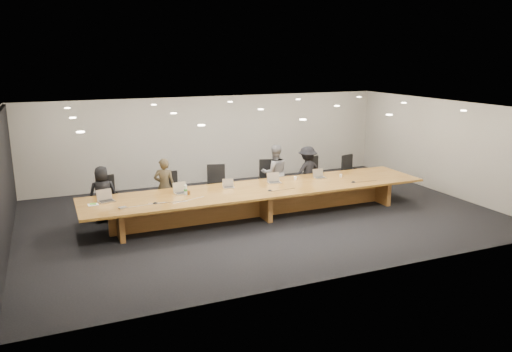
{
  "coord_description": "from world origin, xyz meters",
  "views": [
    {
      "loc": [
        -4.95,
        -11.36,
        4.08
      ],
      "look_at": [
        0.0,
        0.3,
        1.0
      ],
      "focal_mm": 35.0,
      "sensor_mm": 36.0,
      "label": 1
    }
  ],
  "objects_px": {
    "person_c": "(275,173)",
    "water_bottle": "(186,190)",
    "chair_mid_right": "(269,180)",
    "person_d": "(307,172)",
    "chair_left": "(173,192)",
    "mic_left": "(155,203)",
    "laptop_e": "(320,174)",
    "paper_cup_near": "(295,178)",
    "chair_mid_left": "(217,186)",
    "mic_center": "(270,190)",
    "laptop_c": "(229,183)",
    "chair_far_left": "(109,197)",
    "amber_mug": "(189,193)",
    "person_b": "(164,186)",
    "chair_far_right": "(352,172)",
    "person_a": "(103,194)",
    "paper_cup_far": "(341,176)",
    "conference_table": "(261,197)",
    "chair_right": "(316,176)",
    "av_box": "(123,208)",
    "mic_right": "(353,182)",
    "laptop_d": "(274,178)",
    "laptop_a": "(106,196)",
    "laptop_b": "(182,188)"
  },
  "relations": [
    {
      "from": "chair_left",
      "to": "mic_center",
      "type": "relative_size",
      "value": 9.2
    },
    {
      "from": "laptop_e",
      "to": "paper_cup_near",
      "type": "bearing_deg",
      "value": 174.51
    },
    {
      "from": "chair_mid_left",
      "to": "paper_cup_far",
      "type": "height_order",
      "value": "chair_mid_left"
    },
    {
      "from": "amber_mug",
      "to": "chair_mid_right",
      "type": "bearing_deg",
      "value": 21.72
    },
    {
      "from": "person_c",
      "to": "laptop_c",
      "type": "height_order",
      "value": "person_c"
    },
    {
      "from": "laptop_a",
      "to": "mic_right",
      "type": "xyz_separation_m",
      "value": [
        6.33,
        -0.72,
        -0.13
      ]
    },
    {
      "from": "chair_left",
      "to": "paper_cup_near",
      "type": "bearing_deg",
      "value": -21.9
    },
    {
      "from": "water_bottle",
      "to": "chair_left",
      "type": "bearing_deg",
      "value": 94.0
    },
    {
      "from": "laptop_c",
      "to": "paper_cup_near",
      "type": "height_order",
      "value": "laptop_c"
    },
    {
      "from": "chair_mid_right",
      "to": "paper_cup_far",
      "type": "xyz_separation_m",
      "value": [
        1.75,
        -1.0,
        0.2
      ]
    },
    {
      "from": "laptop_b",
      "to": "mic_right",
      "type": "relative_size",
      "value": 2.63
    },
    {
      "from": "chair_far_right",
      "to": "person_d",
      "type": "height_order",
      "value": "person_d"
    },
    {
      "from": "chair_far_left",
      "to": "amber_mug",
      "type": "bearing_deg",
      "value": -43.03
    },
    {
      "from": "chair_right",
      "to": "av_box",
      "type": "xyz_separation_m",
      "value": [
        -5.88,
        -1.62,
        0.19
      ]
    },
    {
      "from": "chair_right",
      "to": "av_box",
      "type": "bearing_deg",
      "value": -175.65
    },
    {
      "from": "chair_far_right",
      "to": "mic_center",
      "type": "height_order",
      "value": "chair_far_right"
    },
    {
      "from": "person_c",
      "to": "water_bottle",
      "type": "relative_size",
      "value": 6.51
    },
    {
      "from": "person_d",
      "to": "mic_center",
      "type": "distance_m",
      "value": 2.39
    },
    {
      "from": "amber_mug",
      "to": "mic_right",
      "type": "height_order",
      "value": "amber_mug"
    },
    {
      "from": "chair_mid_right",
      "to": "person_c",
      "type": "relative_size",
      "value": 0.74
    },
    {
      "from": "chair_far_left",
      "to": "person_a",
      "type": "xyz_separation_m",
      "value": [
        -0.14,
        -0.12,
        0.14
      ]
    },
    {
      "from": "mic_left",
      "to": "person_c",
      "type": "bearing_deg",
      "value": 21.72
    },
    {
      "from": "chair_far_left",
      "to": "chair_mid_left",
      "type": "relative_size",
      "value": 0.94
    },
    {
      "from": "paper_cup_far",
      "to": "chair_far_right",
      "type": "bearing_deg",
      "value": 44.72
    },
    {
      "from": "chair_mid_right",
      "to": "person_d",
      "type": "relative_size",
      "value": 0.79
    },
    {
      "from": "laptop_c",
      "to": "paper_cup_far",
      "type": "height_order",
      "value": "laptop_c"
    },
    {
      "from": "laptop_c",
      "to": "chair_left",
      "type": "bearing_deg",
      "value": 156.93
    },
    {
      "from": "laptop_a",
      "to": "laptop_e",
      "type": "bearing_deg",
      "value": -12.65
    },
    {
      "from": "person_b",
      "to": "mic_left",
      "type": "height_order",
      "value": "person_b"
    },
    {
      "from": "laptop_b",
      "to": "laptop_e",
      "type": "relative_size",
      "value": 1.1
    },
    {
      "from": "chair_mid_left",
      "to": "laptop_e",
      "type": "relative_size",
      "value": 3.7
    },
    {
      "from": "conference_table",
      "to": "person_c",
      "type": "relative_size",
      "value": 5.57
    },
    {
      "from": "chair_far_left",
      "to": "chair_mid_left",
      "type": "xyz_separation_m",
      "value": [
        2.85,
        -0.15,
        0.03
      ]
    },
    {
      "from": "conference_table",
      "to": "mic_right",
      "type": "bearing_deg",
      "value": -9.99
    },
    {
      "from": "chair_mid_left",
      "to": "mic_left",
      "type": "height_order",
      "value": "chair_mid_left"
    },
    {
      "from": "mic_right",
      "to": "laptop_d",
      "type": "bearing_deg",
      "value": 158.37
    },
    {
      "from": "chair_right",
      "to": "av_box",
      "type": "distance_m",
      "value": 6.1
    },
    {
      "from": "paper_cup_near",
      "to": "mic_center",
      "type": "distance_m",
      "value": 1.34
    },
    {
      "from": "mic_left",
      "to": "laptop_a",
      "type": "bearing_deg",
      "value": 149.92
    },
    {
      "from": "water_bottle",
      "to": "mic_left",
      "type": "height_order",
      "value": "water_bottle"
    },
    {
      "from": "av_box",
      "to": "laptop_a",
      "type": "bearing_deg",
      "value": 94.3
    },
    {
      "from": "laptop_b",
      "to": "person_d",
      "type": "bearing_deg",
      "value": 2.58
    },
    {
      "from": "chair_mid_right",
      "to": "mic_right",
      "type": "relative_size",
      "value": 8.99
    },
    {
      "from": "person_a",
      "to": "water_bottle",
      "type": "distance_m",
      "value": 2.15
    },
    {
      "from": "chair_mid_right",
      "to": "water_bottle",
      "type": "xyz_separation_m",
      "value": [
        -2.73,
        -1.07,
        0.28
      ]
    },
    {
      "from": "mic_left",
      "to": "chair_mid_left",
      "type": "bearing_deg",
      "value": 36.8
    },
    {
      "from": "laptop_e",
      "to": "chair_mid_right",
      "type": "bearing_deg",
      "value": 143.9
    },
    {
      "from": "conference_table",
      "to": "laptop_b",
      "type": "relative_size",
      "value": 25.76
    },
    {
      "from": "chair_left",
      "to": "mic_left",
      "type": "distance_m",
      "value": 1.68
    },
    {
      "from": "laptop_d",
      "to": "person_a",
      "type": "bearing_deg",
      "value": 176.64
    }
  ]
}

